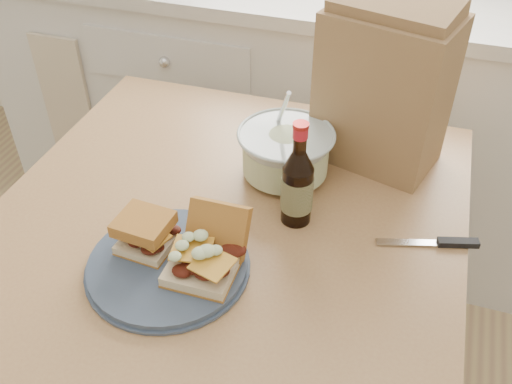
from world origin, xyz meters
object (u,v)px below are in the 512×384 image
(coleslaw_bowl, at_px, (285,154))
(paper_bag, at_px, (383,91))
(dining_table, at_px, (228,253))
(beer_bottle, at_px, (297,186))
(plate, at_px, (168,265))

(coleslaw_bowl, xyz_separation_m, paper_bag, (0.17, 0.13, 0.11))
(dining_table, xyz_separation_m, beer_bottle, (0.14, 0.03, 0.20))
(plate, bearing_deg, beer_bottle, 48.11)
(dining_table, distance_m, beer_bottle, 0.24)
(dining_table, xyz_separation_m, coleslaw_bowl, (0.08, 0.16, 0.17))
(coleslaw_bowl, bearing_deg, paper_bag, 37.11)
(plate, xyz_separation_m, beer_bottle, (0.18, 0.20, 0.08))
(plate, relative_size, coleslaw_bowl, 1.39)
(dining_table, relative_size, beer_bottle, 4.26)
(beer_bottle, bearing_deg, dining_table, -162.88)
(coleslaw_bowl, bearing_deg, beer_bottle, -65.42)
(plate, bearing_deg, dining_table, 75.19)
(paper_bag, bearing_deg, beer_bottle, -97.52)
(plate, height_order, coleslaw_bowl, coleslaw_bowl)
(beer_bottle, distance_m, paper_bag, 0.30)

